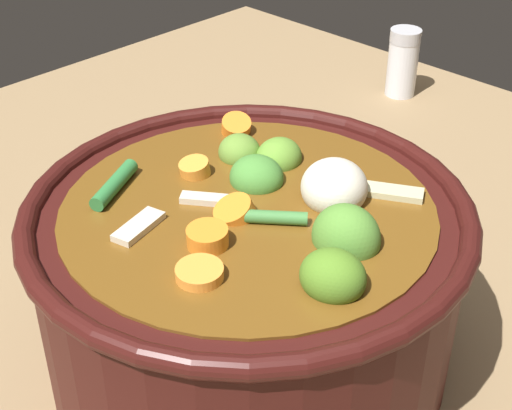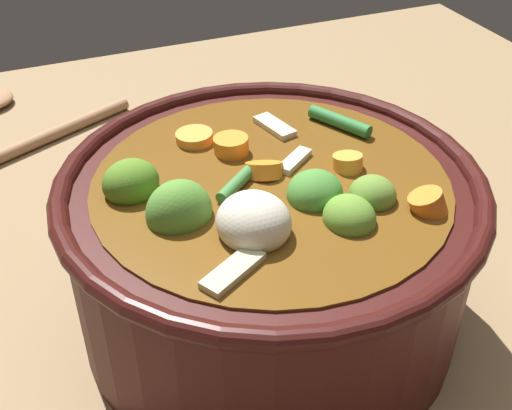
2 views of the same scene
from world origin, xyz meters
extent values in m
plane|color=#8C704C|center=(0.00, 0.00, 0.00)|extent=(1.10, 1.10, 0.00)
cylinder|color=#38110F|center=(0.00, 0.00, 0.06)|extent=(0.28, 0.28, 0.13)
torus|color=#38110F|center=(0.00, 0.00, 0.13)|extent=(0.30, 0.30, 0.01)
cylinder|color=brown|center=(0.00, 0.00, 0.07)|extent=(0.24, 0.24, 0.12)
ellipsoid|color=#528024|center=(-0.09, 0.02, 0.13)|extent=(0.05, 0.04, 0.03)
ellipsoid|color=olive|center=(0.03, -0.06, 0.13)|extent=(0.04, 0.04, 0.03)
ellipsoid|color=#488735|center=(0.02, -0.03, 0.13)|extent=(0.04, 0.04, 0.03)
ellipsoid|color=#538C33|center=(-0.07, -0.01, 0.13)|extent=(0.05, 0.04, 0.04)
ellipsoid|color=olive|center=(0.05, -0.04, 0.13)|extent=(0.04, 0.04, 0.03)
cylinder|color=orange|center=(-0.01, 0.05, 0.13)|extent=(0.03, 0.03, 0.02)
cylinder|color=orange|center=(-0.03, 0.07, 0.13)|extent=(0.04, 0.04, 0.01)
cylinder|color=orange|center=(0.06, -0.01, 0.13)|extent=(0.02, 0.02, 0.02)
cylinder|color=orange|center=(0.00, 0.01, 0.13)|extent=(0.03, 0.04, 0.02)
cylinder|color=orange|center=(0.08, -0.07, 0.13)|extent=(0.03, 0.03, 0.02)
ellipsoid|color=beige|center=(-0.03, -0.05, 0.14)|extent=(0.06, 0.06, 0.04)
cylinder|color=#2E783A|center=(0.08, 0.05, 0.13)|extent=(0.03, 0.05, 0.01)
cylinder|color=#417E3C|center=(-0.03, 0.00, 0.13)|extent=(0.04, 0.03, 0.01)
cube|color=beige|center=(-0.06, -0.08, 0.13)|extent=(0.04, 0.03, 0.01)
cube|color=beige|center=(0.03, 0.06, 0.13)|extent=(0.02, 0.04, 0.01)
cube|color=beige|center=(0.02, 0.01, 0.13)|extent=(0.03, 0.03, 0.01)
cylinder|color=silver|center=(0.18, -0.45, 0.03)|extent=(0.04, 0.04, 0.07)
cylinder|color=#B7B7BC|center=(0.18, -0.45, 0.07)|extent=(0.04, 0.04, 0.01)
camera|label=1|loc=(-0.29, 0.29, 0.40)|focal=53.38mm
camera|label=2|loc=(-0.15, -0.34, 0.38)|focal=46.14mm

